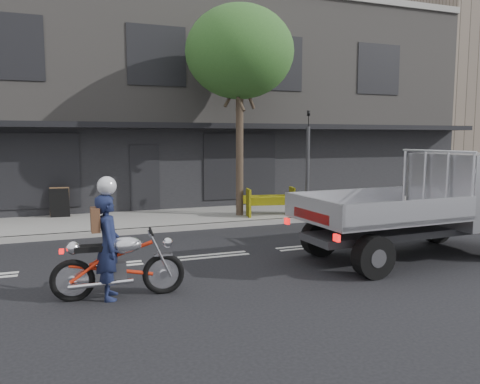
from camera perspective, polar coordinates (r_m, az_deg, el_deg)
name	(u,v)px	position (r m, az deg, el deg)	size (l,w,h in m)	color
ground	(214,256)	(10.64, -3.21, -7.78)	(80.00, 80.00, 0.00)	black
sidewalk	(170,219)	(15.08, -8.59, -3.26)	(32.00, 3.20, 0.15)	gray
kerb	(181,228)	(13.54, -7.16, -4.37)	(32.00, 0.20, 0.15)	gray
building_main	(136,107)	(21.40, -12.54, 10.11)	(26.00, 10.00, 8.00)	slate
building_neighbour	(480,97)	(31.38, 27.25, 10.21)	(14.00, 10.00, 10.00)	brown
street_tree	(240,53)	(15.22, -0.05, 16.59)	(3.40, 3.40, 6.74)	#382B21
traffic_light_pole	(308,169)	(15.09, 8.23, 2.79)	(0.12, 0.12, 3.50)	#2D2D30
motorcycle	(119,263)	(8.09, -14.57, -8.42)	(2.18, 0.63, 1.12)	black
rider	(109,247)	(8.01, -15.71, -6.46)	(0.63, 0.42, 1.74)	#161D3D
flatbed_ute	(452,194)	(11.75, 24.45, -0.22)	(5.25, 2.34, 2.39)	black
construction_barrier	(274,202)	(14.91, 4.15, -1.22)	(1.65, 0.66, 0.93)	#F9F00D
sandwich_board	(59,203)	(15.70, -21.15, -1.25)	(0.59, 0.39, 0.93)	black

